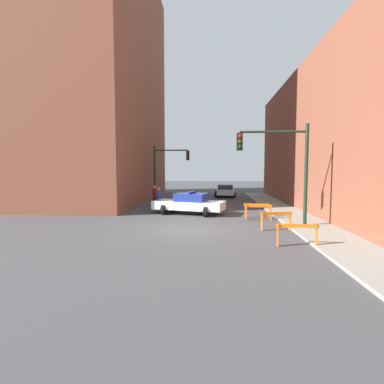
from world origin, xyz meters
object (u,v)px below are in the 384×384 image
pedestrian_corner (155,196)px  pedestrian_crossing (159,198)px  traffic_light_far (166,165)px  traffic_light_near (283,159)px  parked_car_near (225,191)px  barrier_corner (257,208)px  police_car (189,203)px  barrier_back (259,210)px  barrier_mid (276,218)px  barrier_front (297,231)px

pedestrian_corner → pedestrian_crossing: bearing=-116.2°
traffic_light_far → traffic_light_near: bearing=-57.9°
parked_car_near → barrier_corner: parked_car_near is taller
police_car → barrier_back: (4.27, -2.13, -0.11)m
traffic_light_far → barrier_corner: 12.63m
traffic_light_far → pedestrian_crossing: traffic_light_far is taller
parked_car_near → pedestrian_corner: (-6.06, -8.77, 0.19)m
traffic_light_near → barrier_mid: size_ratio=3.30×
traffic_light_near → pedestrian_corner: size_ratio=3.13×
traffic_light_near → barrier_back: bearing=112.9°
police_car → pedestrian_crossing: pedestrian_crossing is taller
police_car → barrier_front: (4.79, -8.22, -0.11)m
traffic_light_near → barrier_mid: traffic_light_near is taller
barrier_mid → barrier_front: bearing=-87.9°
police_car → barrier_mid: bearing=-121.8°
pedestrian_crossing → police_car: bearing=-147.5°
pedestrian_crossing → barrier_mid: (7.05, -6.75, -0.24)m
parked_car_near → pedestrian_corner: pedestrian_corner is taller
parked_car_near → barrier_back: (1.32, -14.92, -0.06)m
pedestrian_corner → barrier_mid: 11.93m
traffic_light_far → parked_car_near: size_ratio=1.20×
pedestrian_corner → barrier_back: bearing=-83.6°
barrier_mid → barrier_back: (-0.40, 2.90, 0.00)m
traffic_light_far → barrier_back: bearing=-56.3°
barrier_mid → barrier_corner: (-0.40, 3.61, 0.00)m
pedestrian_crossing → barrier_back: size_ratio=1.04×
barrier_back → barrier_corner: bearing=89.3°
pedestrian_crossing → pedestrian_corner: 2.40m
police_car → barrier_front: size_ratio=3.14×
traffic_light_near → police_car: 7.20m
traffic_light_near → barrier_front: traffic_light_near is taller
parked_car_near → barrier_corner: 14.27m
pedestrian_crossing → pedestrian_corner: bearing=-3.9°
police_car → pedestrian_corner: pedestrian_corner is taller
traffic_light_far → pedestrian_corner: traffic_light_far is taller
pedestrian_crossing → parked_car_near: bearing=-47.3°
barrier_mid → barrier_corner: 3.63m
traffic_light_far → police_car: (2.89, -8.61, -2.67)m
traffic_light_far → barrier_corner: (7.17, -10.03, -2.78)m
barrier_front → barrier_corner: (-0.51, 6.81, 0.00)m
pedestrian_corner → barrier_back: (7.38, -6.14, -0.24)m
traffic_light_near → traffic_light_far: (-8.03, 12.80, -0.13)m
traffic_light_far → pedestrian_corner: bearing=-92.7°
pedestrian_corner → police_car: bearing=-96.1°
traffic_light_near → barrier_front: (-0.35, -4.03, -2.91)m
traffic_light_near → police_car: (-5.14, 4.19, -2.81)m
barrier_front → barrier_mid: same height
parked_car_near → traffic_light_near: bearing=-81.0°
police_car → parked_car_near: bearing=2.3°
traffic_light_near → barrier_front: size_ratio=3.25×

